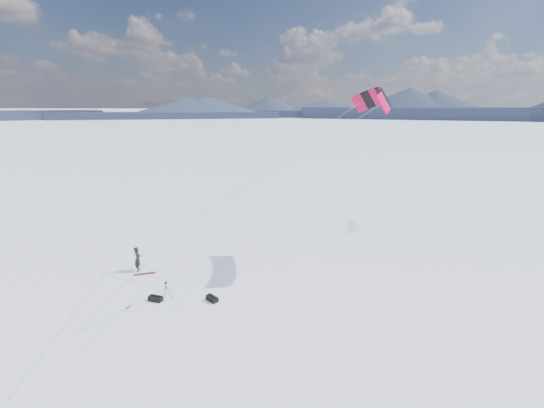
% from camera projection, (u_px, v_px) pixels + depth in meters
% --- Properties ---
extents(ground, '(1800.00, 1800.00, 0.00)m').
position_uv_depth(ground, '(140.00, 294.00, 23.04)').
color(ground, white).
extents(horizon_hills, '(704.47, 706.88, 10.05)m').
position_uv_depth(horizon_hills, '(134.00, 223.00, 21.96)').
color(horizon_hills, '#182133').
rests_on(horizon_hills, ground).
extents(snow_tracks, '(17.62, 10.25, 0.01)m').
position_uv_depth(snow_tracks, '(146.00, 295.00, 22.99)').
color(snow_tracks, '#B0BCD5').
rests_on(snow_tracks, ground).
extents(snowkiter, '(0.55, 0.69, 1.67)m').
position_uv_depth(snowkiter, '(139.00, 271.00, 26.29)').
color(snowkiter, black).
rests_on(snowkiter, ground).
extents(snowboard, '(1.35, 0.85, 0.04)m').
position_uv_depth(snowboard, '(145.00, 274.00, 25.77)').
color(snowboard, maroon).
rests_on(snowboard, ground).
extents(tripod, '(0.58, 0.55, 1.16)m').
position_uv_depth(tripod, '(166.00, 289.00, 22.10)').
color(tripod, black).
rests_on(tripod, ground).
extents(gear_bag_a, '(0.83, 0.50, 0.35)m').
position_uv_depth(gear_bag_a, '(156.00, 298.00, 22.22)').
color(gear_bag_a, black).
rests_on(gear_bag_a, ground).
extents(gear_bag_b, '(0.83, 0.76, 0.35)m').
position_uv_depth(gear_bag_b, '(212.00, 298.00, 22.21)').
color(gear_bag_b, black).
rests_on(gear_bag_b, ground).
extents(power_kite, '(16.22, 6.30, 10.73)m').
position_uv_depth(power_kite, '(373.00, 101.00, 24.94)').
color(power_kite, '#C00533').
rests_on(power_kite, ground).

